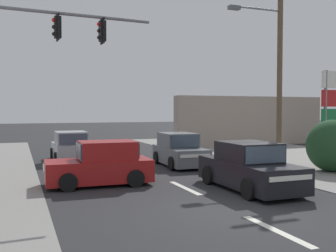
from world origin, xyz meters
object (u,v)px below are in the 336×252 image
(utility_pole_midground_right, at_px, (278,50))
(sedan_kerbside_parked, at_px, (249,168))
(hatchback_oncoming_near, at_px, (101,165))
(hatchback_crossing_left, at_px, (179,151))
(hatchback_oncoming_mid, at_px, (70,148))
(traffic_signal_mast, at_px, (32,61))

(utility_pole_midground_right, relative_size, sedan_kerbside_parked, 2.44)
(hatchback_oncoming_near, distance_m, hatchback_crossing_left, 5.49)
(utility_pole_midground_right, relative_size, hatchback_crossing_left, 2.80)
(sedan_kerbside_parked, distance_m, hatchback_oncoming_mid, 10.39)
(sedan_kerbside_parked, bearing_deg, traffic_signal_mast, 163.82)
(hatchback_crossing_left, bearing_deg, utility_pole_midground_right, -8.58)
(traffic_signal_mast, distance_m, sedan_kerbside_parked, 7.73)
(hatchback_oncoming_near, xyz_separation_m, hatchback_oncoming_mid, (-0.20, 6.80, 0.00))
(sedan_kerbside_parked, xyz_separation_m, hatchback_crossing_left, (-0.04, 5.85, -0.00))
(hatchback_crossing_left, height_order, hatchback_oncoming_mid, same)
(utility_pole_midground_right, distance_m, hatchback_oncoming_near, 10.77)
(utility_pole_midground_right, height_order, hatchback_oncoming_mid, utility_pole_midground_right)
(sedan_kerbside_parked, relative_size, hatchback_oncoming_mid, 1.17)
(utility_pole_midground_right, distance_m, hatchback_crossing_left, 6.93)
(utility_pole_midground_right, height_order, traffic_signal_mast, utility_pole_midground_right)
(hatchback_oncoming_near, bearing_deg, hatchback_crossing_left, 37.43)
(utility_pole_midground_right, distance_m, hatchback_oncoming_mid, 11.43)
(hatchback_crossing_left, xyz_separation_m, hatchback_oncoming_mid, (-4.56, 3.46, 0.00))
(utility_pole_midground_right, distance_m, traffic_signal_mast, 12.02)
(utility_pole_midground_right, relative_size, traffic_signal_mast, 1.72)
(sedan_kerbside_parked, bearing_deg, hatchback_crossing_left, 90.43)
(utility_pole_midground_right, height_order, hatchback_crossing_left, utility_pole_midground_right)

